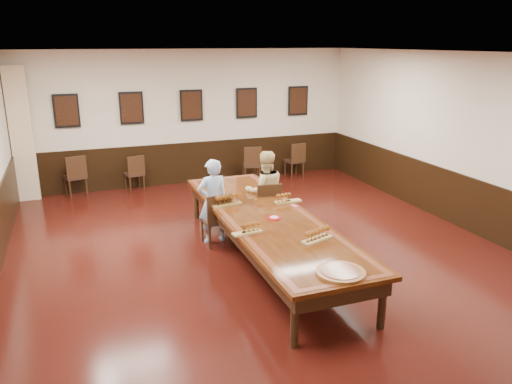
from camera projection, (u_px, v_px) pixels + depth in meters
name	position (u px, v px, depth m)	size (l,w,h in m)	color
floor	(267.00, 261.00, 8.00)	(8.00, 10.00, 0.02)	black
ceiling	(268.00, 53.00, 7.07)	(8.00, 10.00, 0.02)	white
wall_back	(191.00, 118.00, 12.03)	(8.00, 0.02, 3.20)	beige
wall_right	(477.00, 145.00, 8.87)	(0.02, 10.00, 3.20)	beige
chair_man	(215.00, 218.00, 8.53)	(0.43, 0.47, 0.93)	black
chair_woman	(266.00, 207.00, 9.06)	(0.45, 0.49, 0.96)	black
spare_chair_a	(75.00, 175.00, 11.22)	(0.44, 0.48, 0.94)	black
spare_chair_b	(134.00, 173.00, 11.63)	(0.40, 0.44, 0.86)	black
spare_chair_c	(251.00, 164.00, 12.35)	(0.43, 0.47, 0.92)	black
spare_chair_d	(294.00, 160.00, 12.82)	(0.42, 0.46, 0.90)	black
person_man	(213.00, 201.00, 8.53)	(0.54, 0.36, 1.48)	#558ED5
person_woman	(265.00, 191.00, 9.08)	(0.74, 0.58, 1.50)	beige
pink_phone	(295.00, 206.00, 8.24)	(0.07, 0.14, 0.01)	#D04572
curtain	(22.00, 135.00, 10.66)	(0.45, 0.18, 2.90)	beige
wainscoting	(267.00, 231.00, 7.86)	(8.00, 10.00, 1.00)	black
conference_table	(267.00, 224.00, 7.82)	(1.40, 5.00, 0.76)	#331708
posters	(191.00, 105.00, 11.88)	(6.14, 0.04, 0.74)	black
flight_a	(227.00, 200.00, 8.27)	(0.53, 0.24, 0.19)	#A18543
flight_b	(286.00, 198.00, 8.40)	(0.46, 0.15, 0.17)	#A18543
flight_c	(248.00, 228.00, 7.06)	(0.45, 0.18, 0.16)	#A18543
flight_d	(317.00, 235.00, 6.80)	(0.51, 0.31, 0.18)	#A18543
red_plate_grp	(274.00, 218.00, 7.66)	(0.22, 0.22, 0.03)	#B60C17
carved_platter	(341.00, 272.00, 5.84)	(0.71, 0.71, 0.05)	brown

